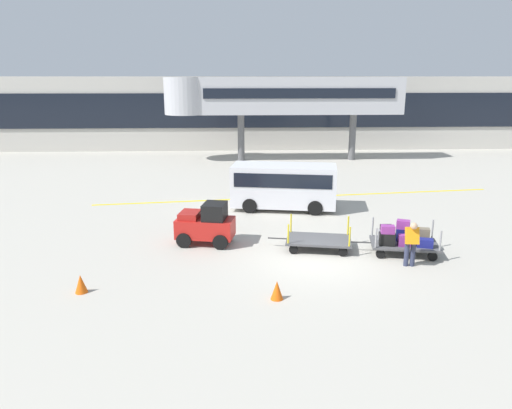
{
  "coord_description": "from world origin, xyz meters",
  "views": [
    {
      "loc": [
        -2.63,
        -15.3,
        6.1
      ],
      "look_at": [
        -1.87,
        2.02,
        1.43
      ],
      "focal_mm": 33.61,
      "sensor_mm": 36.0,
      "label": 1
    }
  ],
  "objects": [
    {
      "name": "shuttle_van",
      "position": [
        -0.37,
        6.48,
        1.23
      ],
      "size": [
        5.05,
        2.68,
        2.1
      ],
      "color": "silver",
      "rests_on": "ground_plane"
    },
    {
      "name": "baggage_cart_lead",
      "position": [
        0.34,
        0.97,
        0.35
      ],
      "size": [
        3.08,
        1.8,
        1.1
      ],
      "color": "#4C4C4F",
      "rests_on": "ground_plane"
    },
    {
      "name": "baggage_cart_middle",
      "position": [
        3.22,
        0.43,
        0.55
      ],
      "size": [
        3.08,
        1.8,
        1.14
      ],
      "color": "#4C4C4F",
      "rests_on": "ground_plane"
    },
    {
      "name": "apron_lead_line",
      "position": [
        0.74,
        8.77,
        0.0
      ],
      "size": [
        20.81,
        2.67,
        0.01
      ],
      "primitive_type": "cube",
      "rotation": [
        0.0,
        0.0,
        0.12
      ],
      "color": "yellow",
      "rests_on": "ground_plane"
    },
    {
      "name": "safety_cone_far",
      "position": [
        -7.15,
        -2.3,
        0.28
      ],
      "size": [
        0.36,
        0.36,
        0.55
      ],
      "primitive_type": "cone",
      "color": "#EA590F",
      "rests_on": "ground_plane"
    },
    {
      "name": "baggage_tug",
      "position": [
        -3.74,
        1.75,
        0.75
      ],
      "size": [
        2.27,
        1.56,
        1.58
      ],
      "color": "red",
      "rests_on": "ground_plane"
    },
    {
      "name": "terminal_building",
      "position": [
        0.0,
        25.97,
        3.03
      ],
      "size": [
        60.35,
        2.51,
        6.05
      ],
      "color": "#BCB7AD",
      "rests_on": "ground_plane"
    },
    {
      "name": "jet_bridge",
      "position": [
        0.25,
        19.99,
        4.66
      ],
      "size": [
        17.14,
        3.0,
        6.0
      ],
      "color": "#B7B7BC",
      "rests_on": "ground_plane"
    },
    {
      "name": "safety_cone_near",
      "position": [
        -1.5,
        -2.98,
        0.28
      ],
      "size": [
        0.36,
        0.36,
        0.55
      ],
      "primitive_type": "cone",
      "color": "#EA590F",
      "rests_on": "ground_plane"
    },
    {
      "name": "ground_plane",
      "position": [
        0.0,
        0.0,
        0.0
      ],
      "size": [
        120.0,
        120.0,
        0.0
      ],
      "primitive_type": "plane",
      "color": "#B2ADA0"
    },
    {
      "name": "baggage_handler",
      "position": [
        3.08,
        -0.79,
        0.87
      ],
      "size": [
        0.44,
        0.46,
        1.56
      ],
      "color": "#2D334C",
      "rests_on": "ground_plane"
    }
  ]
}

